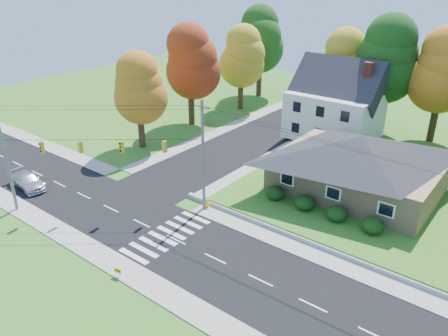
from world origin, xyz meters
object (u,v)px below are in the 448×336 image
object	(u,v)px
fire_hydrant	(207,204)
ranch_house	(358,163)
silver_sedan	(27,181)
white_car	(305,109)

from	to	relation	value
fire_hydrant	ranch_house	bearing A→B (deg)	48.63
silver_sedan	fire_hydrant	distance (m)	18.13
white_car	fire_hydrant	distance (m)	30.92
ranch_house	fire_hydrant	bearing A→B (deg)	-131.37
white_car	fire_hydrant	size ratio (longest dim) A/B	4.96
ranch_house	silver_sedan	distance (m)	31.67
ranch_house	white_car	xyz separation A→B (m)	(-15.86, 19.64, -2.50)
ranch_house	white_car	size ratio (longest dim) A/B	3.24
silver_sedan	white_car	size ratio (longest dim) A/B	1.08
ranch_house	fire_hydrant	xyz separation A→B (m)	(-9.31, -10.58, -2.83)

